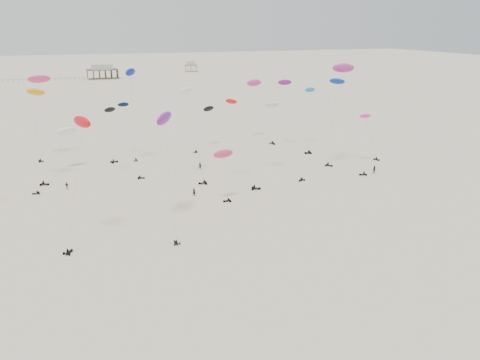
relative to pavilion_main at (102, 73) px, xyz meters
name	(u,v)px	position (x,y,z in m)	size (l,w,h in m)	color
ground_plane	(151,115)	(10.00, -150.00, -4.22)	(900.00, 900.00, 0.00)	beige
pavilion_main	(102,73)	(0.00, 0.00, 0.00)	(21.00, 13.00, 9.80)	brown
pavilion_small	(191,67)	(70.00, 30.00, -0.74)	(9.00, 7.00, 8.00)	brown
pier_fence	(21,80)	(-52.00, 0.00, -3.45)	(80.20, 0.20, 1.50)	black
rig_0	(335,107)	(44.51, -237.22, 11.20)	(5.50, 5.71, 22.86)	black
rig_1	(206,116)	(18.14, -207.38, 5.10)	(9.42, 10.57, 14.12)	black
rig_2	(309,113)	(47.40, -217.84, 6.10)	(9.24, 14.40, 20.83)	black
rig_3	(370,132)	(55.86, -237.20, 3.71)	(6.43, 3.45, 13.14)	black
rig_4	(257,93)	(36.92, -201.44, 10.41)	(5.46, 15.12, 20.48)	black
rig_5	(80,143)	(-18.57, -262.37, 12.49)	(7.25, 11.57, 21.57)	black
rig_7	(121,134)	(-8.96, -227.48, 5.90)	(7.94, 11.17, 17.94)	black
rig_8	(165,126)	(-3.48, -258.56, 13.69)	(5.29, 17.78, 22.43)	black
rig_9	(36,103)	(-27.47, -224.62, 14.13)	(5.36, 16.64, 23.62)	black
rig_10	(292,103)	(42.22, -216.34, 9.20)	(5.44, 15.84, 22.25)	black
rig_11	(119,131)	(-8.26, -212.05, 3.28)	(7.24, 11.10, 16.58)	black
rig_12	(279,123)	(28.42, -238.40, 8.32)	(6.06, 14.44, 19.76)	black
rig_13	(224,161)	(9.55, -252.95, 4.09)	(4.67, 4.19, 10.99)	black
rig_14	(62,140)	(-22.87, -219.36, 3.73)	(9.85, 17.05, 16.98)	black
rig_16	(131,84)	(-4.32, -215.19, 16.45)	(4.16, 5.50, 24.88)	black
rig_17	(346,80)	(47.84, -236.19, 17.87)	(5.97, 16.74, 27.61)	black
rig_18	(193,124)	(7.17, -235.57, 8.88)	(4.08, 12.99, 22.10)	black
rig_19	(39,86)	(-27.79, -201.94, 15.42)	(6.32, 10.91, 23.09)	black
rig_20	(244,146)	(16.95, -244.72, 4.75)	(4.93, 13.49, 20.42)	black
spectator_0	(194,196)	(3.78, -249.25, -4.22)	(0.78, 0.53, 2.13)	black
spectator_1	(374,173)	(50.60, -248.26, -4.22)	(1.13, 0.66, 2.32)	black
spectator_2	(67,189)	(-22.51, -235.36, -4.22)	(1.13, 0.61, 1.92)	black
spectator_3	(200,169)	(10.07, -230.19, -4.22)	(0.79, 0.54, 2.16)	black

